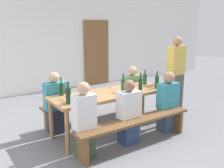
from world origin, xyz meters
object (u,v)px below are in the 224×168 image
(seated_guest_far_0, at_px, (55,105))
(wine_glass_1, at_px, (68,95))
(wine_glass_4, at_px, (92,94))
(wine_bottle_2, at_px, (61,89))
(wooden_door, at_px, (97,53))
(tasting_table, at_px, (112,96))
(wine_bottle_3, at_px, (68,95))
(standing_host, at_px, (175,78))
(seated_guest_near_2, at_px, (168,103))
(seated_guest_near_1, at_px, (129,114))
(wine_bottle_1, at_px, (140,84))
(wine_bottle_5, at_px, (145,79))
(seated_guest_far_1, at_px, (132,92))
(bench_near, at_px, (136,125))
(wine_bottle_4, at_px, (123,85))
(wine_glass_3, at_px, (88,87))
(wine_glass_2, at_px, (66,91))
(seated_guest_near_0, at_px, (84,122))
(wine_glass_0, at_px, (112,82))
(bench_far, at_px, (93,104))
(wine_bottle_0, at_px, (157,82))

(seated_guest_far_0, bearing_deg, wine_glass_1, -3.76)
(wine_glass_1, relative_size, wine_glass_4, 0.88)
(wine_bottle_2, bearing_deg, wooden_door, 50.41)
(wooden_door, bearing_deg, wine_glass_4, -122.27)
(tasting_table, bearing_deg, wine_bottle_3, -168.16)
(standing_host, bearing_deg, seated_guest_near_2, 33.78)
(seated_guest_far_0, bearing_deg, seated_guest_near_1, 37.81)
(wine_bottle_1, relative_size, wine_bottle_2, 1.05)
(wine_bottle_5, bearing_deg, seated_guest_far_1, 90.20)
(bench_near, bearing_deg, seated_guest_near_2, 9.77)
(wine_bottle_4, relative_size, wine_glass_3, 1.96)
(wine_glass_4, relative_size, seated_guest_far_0, 0.15)
(wine_glass_2, height_order, seated_guest_far_1, seated_guest_far_1)
(seated_guest_far_0, distance_m, standing_host, 2.56)
(seated_guest_far_0, bearing_deg, seated_guest_near_0, 0.31)
(wine_bottle_1, distance_m, wine_glass_0, 0.57)
(wine_bottle_1, bearing_deg, bench_near, -135.57)
(tasting_table, distance_m, bench_far, 0.75)
(wine_bottle_1, xyz_separation_m, seated_guest_far_1, (0.42, 0.74, -0.37))
(tasting_table, height_order, wine_glass_3, wine_glass_3)
(seated_guest_near_1, bearing_deg, seated_guest_near_0, 90.00)
(bench_near, height_order, wine_glass_3, wine_glass_3)
(wine_glass_3, bearing_deg, wine_glass_1, -149.91)
(wine_bottle_4, xyz_separation_m, seated_guest_far_1, (0.72, 0.61, -0.37))
(tasting_table, height_order, wine_bottle_3, wine_bottle_3)
(seated_guest_near_2, height_order, standing_host, standing_host)
(wine_bottle_0, distance_m, wine_bottle_4, 0.70)
(tasting_table, bearing_deg, wine_bottle_2, 159.13)
(wine_glass_4, height_order, seated_guest_near_2, seated_guest_near_2)
(wine_bottle_0, height_order, wine_glass_4, wine_bottle_0)
(bench_far, distance_m, seated_guest_near_1, 1.23)
(bench_near, xyz_separation_m, wine_glass_0, (0.21, 0.97, 0.50))
(seated_guest_near_1, height_order, seated_guest_far_0, seated_guest_far_0)
(bench_far, height_order, wine_glass_0, wine_glass_0)
(wooden_door, height_order, seated_guest_near_0, wooden_door)
(wine_bottle_1, relative_size, wine_glass_2, 1.77)
(wine_glass_1, relative_size, seated_guest_far_0, 0.13)
(wooden_door, bearing_deg, seated_guest_far_1, -106.82)
(seated_guest_near_2, distance_m, seated_guest_far_0, 2.04)
(tasting_table, bearing_deg, seated_guest_far_1, 30.53)
(tasting_table, distance_m, bench_near, 0.75)
(wine_glass_3, bearing_deg, wine_bottle_2, 165.32)
(wooden_door, relative_size, seated_guest_far_0, 1.87)
(wine_bottle_5, distance_m, seated_guest_far_0, 1.85)
(tasting_table, xyz_separation_m, seated_guest_far_1, (0.91, 0.53, -0.17))
(tasting_table, relative_size, seated_guest_near_0, 1.96)
(wine_bottle_3, bearing_deg, wine_bottle_4, 6.12)
(wooden_door, xyz_separation_m, wine_glass_0, (-1.59, -3.21, -0.19))
(wine_bottle_4, distance_m, seated_guest_far_1, 1.01)
(wine_glass_1, xyz_separation_m, seated_guest_near_0, (0.05, -0.43, -0.31))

